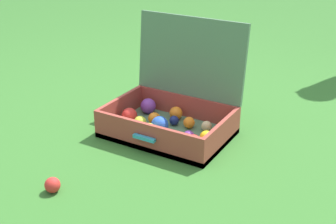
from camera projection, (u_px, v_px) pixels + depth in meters
name	position (u px, v px, depth m)	size (l,w,h in m)	color
ground_plane	(175.00, 138.00, 2.16)	(16.00, 16.00, 0.00)	#336B28
open_suitcase	(172.00, 110.00, 2.18)	(0.58, 0.46, 0.53)	#4C7051
stray_ball_on_grass	(52.00, 185.00, 1.74)	(0.06, 0.06, 0.06)	red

